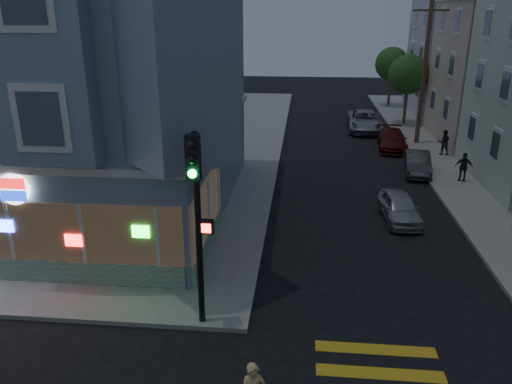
# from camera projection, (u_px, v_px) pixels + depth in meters

# --- Properties ---
(ground) EXTENTS (120.00, 120.00, 0.00)m
(ground) POSITION_uv_depth(u_px,v_px,m) (118.00, 375.00, 12.41)
(ground) COLOR black
(ground) RESTS_ON ground
(sidewalk_nw) EXTENTS (33.00, 42.00, 0.15)m
(sidewalk_nw) POSITION_uv_depth(u_px,v_px,m) (49.00, 138.00, 35.12)
(sidewalk_nw) COLOR gray
(sidewalk_nw) RESTS_ON ground
(corner_building) EXTENTS (14.60, 14.60, 11.40)m
(corner_building) POSITION_uv_depth(u_px,v_px,m) (61.00, 78.00, 21.23)
(corner_building) COLOR gray
(corner_building) RESTS_ON sidewalk_nw
(row_house_d) EXTENTS (12.00, 8.60, 10.50)m
(row_house_d) POSITION_uv_depth(u_px,v_px,m) (493.00, 51.00, 40.56)
(row_house_d) COLOR #AEAABB
(row_house_d) RESTS_ON sidewalk_ne
(utility_pole) EXTENTS (2.20, 0.30, 9.00)m
(utility_pole) POSITION_uv_depth(u_px,v_px,m) (424.00, 72.00, 32.10)
(utility_pole) COLOR #4C3826
(utility_pole) RESTS_ON sidewalk_ne
(street_tree_near) EXTENTS (3.00, 3.00, 5.30)m
(street_tree_near) POSITION_uv_depth(u_px,v_px,m) (408.00, 75.00, 37.99)
(street_tree_near) COLOR #4C3826
(street_tree_near) RESTS_ON sidewalk_ne
(street_tree_far) EXTENTS (3.00, 3.00, 5.30)m
(street_tree_far) POSITION_uv_depth(u_px,v_px,m) (392.00, 64.00, 45.47)
(street_tree_far) COLOR #4C3826
(street_tree_far) RESTS_ON sidewalk_ne
(pedestrian_a) EXTENTS (0.78, 0.62, 1.53)m
(pedestrian_a) POSITION_uv_depth(u_px,v_px,m) (444.00, 142.00, 30.65)
(pedestrian_a) COLOR black
(pedestrian_a) RESTS_ON sidewalk_ne
(pedestrian_b) EXTENTS (0.96, 0.58, 1.53)m
(pedestrian_b) POSITION_uv_depth(u_px,v_px,m) (464.00, 167.00, 25.80)
(pedestrian_b) COLOR black
(pedestrian_b) RESTS_ON sidewalk_ne
(parked_car_a) EXTENTS (1.59, 3.54, 1.18)m
(parked_car_a) POSITION_uv_depth(u_px,v_px,m) (400.00, 207.00, 21.39)
(parked_car_a) COLOR #A7A9AF
(parked_car_a) RESTS_ON ground
(parked_car_b) EXTENTS (1.70, 3.80, 1.21)m
(parked_car_b) POSITION_uv_depth(u_px,v_px,m) (417.00, 163.00, 27.51)
(parked_car_b) COLOR #393A3E
(parked_car_b) RESTS_ON ground
(parked_car_c) EXTENTS (2.10, 4.41, 1.24)m
(parked_car_c) POSITION_uv_depth(u_px,v_px,m) (392.00, 140.00, 32.42)
(parked_car_c) COLOR #531313
(parked_car_c) RESTS_ON ground
(parked_car_d) EXTENTS (2.64, 5.40, 1.48)m
(parked_car_d) POSITION_uv_depth(u_px,v_px,m) (365.00, 121.00, 37.35)
(parked_car_d) COLOR #90959A
(parked_car_d) RESTS_ON ground
(traffic_signal) EXTENTS (0.64, 0.62, 5.56)m
(traffic_signal) POSITION_uv_depth(u_px,v_px,m) (197.00, 201.00, 12.93)
(traffic_signal) COLOR black
(traffic_signal) RESTS_ON sidewalk_nw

